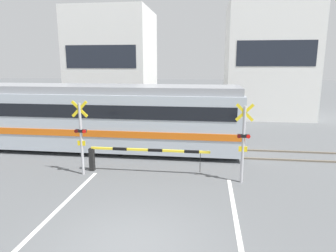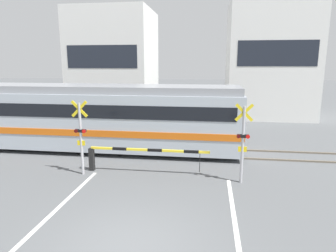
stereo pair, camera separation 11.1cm
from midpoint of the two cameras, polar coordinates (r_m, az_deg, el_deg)
ground_plane at (r=8.21m, az=-7.50°, el=-21.54°), size 160.00×160.00×0.00m
rail_track_near at (r=14.92m, az=-0.02°, el=-5.57°), size 50.00×0.10×0.08m
rail_track_far at (r=16.29m, az=0.65°, el=-4.07°), size 50.00×0.10×0.08m
road_stripe_left at (r=9.51m, az=-23.90°, el=-17.51°), size 0.14×8.75×0.01m
road_stripe_right at (r=8.35m, az=13.21°, el=-21.14°), size 0.14×8.75×0.01m
commuter_train at (r=17.00m, az=-20.09°, el=2.03°), size 19.05×3.06×3.41m
crossing_barrier_near at (r=12.67m, az=-7.96°, el=-5.29°), size 5.10×0.20×1.06m
crossing_barrier_far at (r=17.99m, az=5.98°, el=-0.12°), size 5.10×0.20×1.06m
crossing_signal_left at (r=12.59m, az=-16.47°, el=-1.57°), size 0.68×0.15×3.07m
crossing_signal_right at (r=11.59m, az=13.89°, el=-2.56°), size 0.68×0.15×3.07m
pedestrian at (r=21.66m, az=1.34°, el=2.46°), size 0.38×0.22×1.70m
building_left_of_street at (r=28.50m, az=-10.47°, el=11.79°), size 6.99×6.64×9.15m
building_right_of_street at (r=27.58m, az=18.27°, el=11.80°), size 6.91×6.64×9.53m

